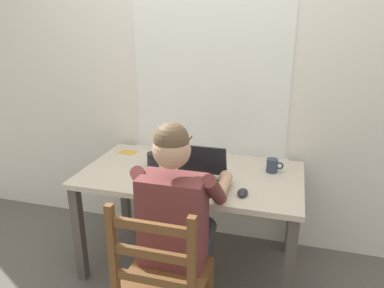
{
  "coord_description": "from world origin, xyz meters",
  "views": [
    {
      "loc": [
        0.61,
        -2.16,
        1.72
      ],
      "look_at": [
        0.02,
        -0.05,
        0.95
      ],
      "focal_mm": 34.17,
      "sensor_mm": 36.0,
      "label": 1
    }
  ],
  "objects_px": {
    "laptop": "(197,175)",
    "book_stack_main": "(203,164)",
    "coffee_mug_spare": "(272,166)",
    "landscape_photo_print": "(128,152)",
    "wooden_chair": "(163,281)",
    "coffee_mug_white": "(169,149)",
    "coffee_mug_dark": "(153,160)",
    "seated_person": "(179,215)",
    "computer_mouse": "(243,193)",
    "desk": "(191,184)"
  },
  "relations": [
    {
      "from": "seated_person",
      "to": "wooden_chair",
      "type": "relative_size",
      "value": 1.33
    },
    {
      "from": "laptop",
      "to": "coffee_mug_white",
      "type": "bearing_deg",
      "value": 128.59
    },
    {
      "from": "computer_mouse",
      "to": "laptop",
      "type": "bearing_deg",
      "value": 163.89
    },
    {
      "from": "laptop",
      "to": "landscape_photo_print",
      "type": "xyz_separation_m",
      "value": [
        -0.66,
        0.38,
        -0.05
      ]
    },
    {
      "from": "wooden_chair",
      "to": "laptop",
      "type": "xyz_separation_m",
      "value": [
        0.02,
        0.6,
        0.32
      ]
    },
    {
      "from": "laptop",
      "to": "computer_mouse",
      "type": "height_order",
      "value": "laptop"
    },
    {
      "from": "computer_mouse",
      "to": "coffee_mug_dark",
      "type": "xyz_separation_m",
      "value": [
        -0.66,
        0.26,
        0.03
      ]
    },
    {
      "from": "coffee_mug_dark",
      "to": "landscape_photo_print",
      "type": "relative_size",
      "value": 0.9
    },
    {
      "from": "coffee_mug_dark",
      "to": "landscape_photo_print",
      "type": "height_order",
      "value": "coffee_mug_dark"
    },
    {
      "from": "coffee_mug_dark",
      "to": "book_stack_main",
      "type": "relative_size",
      "value": 0.71
    },
    {
      "from": "landscape_photo_print",
      "to": "laptop",
      "type": "bearing_deg",
      "value": -27.06
    },
    {
      "from": "desk",
      "to": "computer_mouse",
      "type": "distance_m",
      "value": 0.46
    },
    {
      "from": "desk",
      "to": "book_stack_main",
      "type": "xyz_separation_m",
      "value": [
        0.05,
        0.12,
        0.11
      ]
    },
    {
      "from": "laptop",
      "to": "coffee_mug_white",
      "type": "xyz_separation_m",
      "value": [
        -0.33,
        0.42,
        -0.0
      ]
    },
    {
      "from": "desk",
      "to": "seated_person",
      "type": "bearing_deg",
      "value": -82.2
    },
    {
      "from": "computer_mouse",
      "to": "coffee_mug_white",
      "type": "height_order",
      "value": "coffee_mug_white"
    },
    {
      "from": "computer_mouse",
      "to": "coffee_mug_spare",
      "type": "xyz_separation_m",
      "value": [
        0.14,
        0.39,
        0.03
      ]
    },
    {
      "from": "laptop",
      "to": "book_stack_main",
      "type": "xyz_separation_m",
      "value": [
        -0.03,
        0.27,
        -0.03
      ]
    },
    {
      "from": "desk",
      "to": "laptop",
      "type": "relative_size",
      "value": 4.42
    },
    {
      "from": "landscape_photo_print",
      "to": "coffee_mug_spare",
      "type": "bearing_deg",
      "value": -0.88
    },
    {
      "from": "wooden_chair",
      "to": "seated_person",
      "type": "bearing_deg",
      "value": 90.0
    },
    {
      "from": "computer_mouse",
      "to": "landscape_photo_print",
      "type": "distance_m",
      "value": 1.06
    },
    {
      "from": "laptop",
      "to": "coffee_mug_dark",
      "type": "xyz_separation_m",
      "value": [
        -0.36,
        0.17,
        -0.0
      ]
    },
    {
      "from": "seated_person",
      "to": "computer_mouse",
      "type": "height_order",
      "value": "seated_person"
    },
    {
      "from": "computer_mouse",
      "to": "landscape_photo_print",
      "type": "bearing_deg",
      "value": 153.87
    },
    {
      "from": "coffee_mug_spare",
      "to": "landscape_photo_print",
      "type": "distance_m",
      "value": 1.1
    },
    {
      "from": "wooden_chair",
      "to": "book_stack_main",
      "type": "relative_size",
      "value": 5.64
    },
    {
      "from": "landscape_photo_print",
      "to": "computer_mouse",
      "type": "bearing_deg",
      "value": -23.0
    },
    {
      "from": "seated_person",
      "to": "computer_mouse",
      "type": "relative_size",
      "value": 12.4
    },
    {
      "from": "desk",
      "to": "wooden_chair",
      "type": "xyz_separation_m",
      "value": [
        0.06,
        -0.75,
        -0.18
      ]
    },
    {
      "from": "wooden_chair",
      "to": "coffee_mug_spare",
      "type": "xyz_separation_m",
      "value": [
        0.46,
        0.91,
        0.32
      ]
    },
    {
      "from": "book_stack_main",
      "to": "seated_person",
      "type": "bearing_deg",
      "value": -88.82
    },
    {
      "from": "computer_mouse",
      "to": "book_stack_main",
      "type": "relative_size",
      "value": 0.6
    },
    {
      "from": "coffee_mug_white",
      "to": "book_stack_main",
      "type": "relative_size",
      "value": 0.71
    },
    {
      "from": "wooden_chair",
      "to": "coffee_mug_white",
      "type": "distance_m",
      "value": 1.11
    },
    {
      "from": "computer_mouse",
      "to": "desk",
      "type": "bearing_deg",
      "value": 148.01
    },
    {
      "from": "desk",
      "to": "book_stack_main",
      "type": "height_order",
      "value": "book_stack_main"
    },
    {
      "from": "desk",
      "to": "wooden_chair",
      "type": "height_order",
      "value": "wooden_chair"
    },
    {
      "from": "coffee_mug_white",
      "to": "coffee_mug_spare",
      "type": "distance_m",
      "value": 0.78
    },
    {
      "from": "desk",
      "to": "laptop",
      "type": "bearing_deg",
      "value": -61.52
    },
    {
      "from": "desk",
      "to": "landscape_photo_print",
      "type": "relative_size",
      "value": 11.21
    },
    {
      "from": "wooden_chair",
      "to": "coffee_mug_dark",
      "type": "height_order",
      "value": "wooden_chair"
    },
    {
      "from": "wooden_chair",
      "to": "landscape_photo_print",
      "type": "bearing_deg",
      "value": 123.0
    },
    {
      "from": "desk",
      "to": "coffee_mug_dark",
      "type": "xyz_separation_m",
      "value": [
        -0.28,
        0.02,
        0.14
      ]
    },
    {
      "from": "coffee_mug_white",
      "to": "coffee_mug_dark",
      "type": "bearing_deg",
      "value": -96.53
    },
    {
      "from": "coffee_mug_spare",
      "to": "landscape_photo_print",
      "type": "height_order",
      "value": "coffee_mug_spare"
    },
    {
      "from": "coffee_mug_dark",
      "to": "coffee_mug_spare",
      "type": "xyz_separation_m",
      "value": [
        0.8,
        0.13,
        -0.0
      ]
    },
    {
      "from": "computer_mouse",
      "to": "coffee_mug_white",
      "type": "relative_size",
      "value": 0.85
    },
    {
      "from": "book_stack_main",
      "to": "wooden_chair",
      "type": "bearing_deg",
      "value": -89.2
    },
    {
      "from": "laptop",
      "to": "computer_mouse",
      "type": "distance_m",
      "value": 0.31
    }
  ]
}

